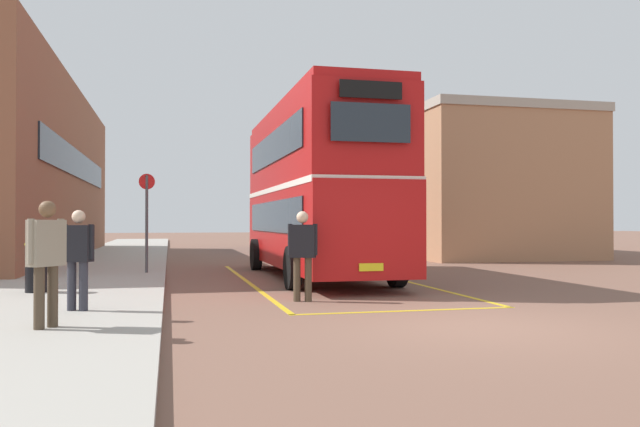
# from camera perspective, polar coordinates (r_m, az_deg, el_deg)

# --- Properties ---
(ground_plane) EXTENTS (135.60, 135.60, 0.00)m
(ground_plane) POSITION_cam_1_polar(r_m,az_deg,el_deg) (23.78, -2.46, -4.48)
(ground_plane) COLOR brown
(sidewalk_left) EXTENTS (4.00, 57.60, 0.14)m
(sidewalk_left) POSITION_cam_1_polar(r_m,az_deg,el_deg) (25.85, -17.83, -3.99)
(sidewalk_left) COLOR #A39E93
(sidewalk_left) RESTS_ON ground
(brick_building_left) EXTENTS (5.56, 22.63, 7.13)m
(brick_building_left) POSITION_cam_1_polar(r_m,az_deg,el_deg) (29.30, -25.86, 3.28)
(brick_building_left) COLOR brown
(brick_building_left) RESTS_ON ground
(depot_building_right) EXTENTS (7.50, 17.53, 6.34)m
(depot_building_right) POSITION_cam_1_polar(r_m,az_deg,el_deg) (34.00, 10.43, 2.02)
(depot_building_right) COLOR #AD7A56
(depot_building_right) RESTS_ON ground
(double_decker_bus) EXTENTS (2.85, 10.07, 4.75)m
(double_decker_bus) POSITION_cam_1_polar(r_m,az_deg,el_deg) (18.13, -0.37, 2.29)
(double_decker_bus) COLOR black
(double_decker_bus) RESTS_ON ground
(single_deck_bus) EXTENTS (2.97, 9.94, 3.02)m
(single_deck_bus) POSITION_cam_1_polar(r_m,az_deg,el_deg) (35.31, -2.07, -0.58)
(single_deck_bus) COLOR black
(single_deck_bus) RESTS_ON ground
(pedestrian_boarding) EXTENTS (0.55, 0.40, 1.77)m
(pedestrian_boarding) POSITION_cam_1_polar(r_m,az_deg,el_deg) (12.66, -1.55, -3.13)
(pedestrian_boarding) COLOR #473828
(pedestrian_boarding) RESTS_ON ground
(pedestrian_waiting_near) EXTENTS (0.51, 0.38, 1.61)m
(pedestrian_waiting_near) POSITION_cam_1_polar(r_m,az_deg,el_deg) (11.06, -20.59, -3.28)
(pedestrian_waiting_near) COLOR #2D2D38
(pedestrian_waiting_near) RESTS_ON sidewalk_left
(pedestrian_waiting_far) EXTENTS (0.48, 0.51, 1.71)m
(pedestrian_waiting_far) POSITION_cam_1_polar(r_m,az_deg,el_deg) (9.41, -23.00, -3.33)
(pedestrian_waiting_far) COLOR #473828
(pedestrian_waiting_far) RESTS_ON sidewalk_left
(litter_bin) EXTENTS (0.46, 0.46, 0.99)m
(litter_bin) POSITION_cam_1_polar(r_m,az_deg,el_deg) (14.28, -23.73, -4.39)
(litter_bin) COLOR black
(litter_bin) RESTS_ON sidewalk_left
(bus_stop_sign) EXTENTS (0.44, 0.08, 2.76)m
(bus_stop_sign) POSITION_cam_1_polar(r_m,az_deg,el_deg) (18.66, -15.04, 0.02)
(bus_stop_sign) COLOR #4C4C51
(bus_stop_sign) RESTS_ON sidewalk_left
(bay_marking_yellow) EXTENTS (4.23, 12.06, 0.01)m
(bay_marking_yellow) POSITION_cam_1_polar(r_m,az_deg,el_deg) (16.34, 1.11, -6.19)
(bay_marking_yellow) COLOR gold
(bay_marking_yellow) RESTS_ON ground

